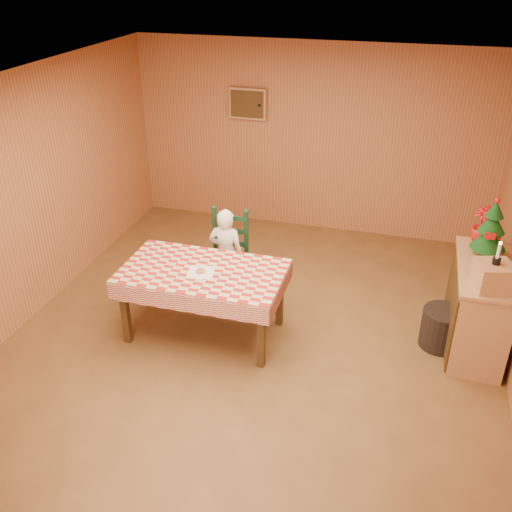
{
  "coord_description": "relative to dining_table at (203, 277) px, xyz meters",
  "views": [
    {
      "loc": [
        1.36,
        -4.55,
        3.65
      ],
      "look_at": [
        0.0,
        0.2,
        0.95
      ],
      "focal_mm": 40.0,
      "sensor_mm": 36.0,
      "label": 1
    }
  ],
  "objects": [
    {
      "name": "storage_bin",
      "position": [
        2.41,
        0.46,
        -0.48
      ],
      "size": [
        0.44,
        0.44,
        0.42
      ],
      "primitive_type": "cylinder",
      "rotation": [
        0.0,
        0.0,
        0.05
      ],
      "color": "black",
      "rests_on": "ground"
    },
    {
      "name": "ground",
      "position": [
        0.53,
        -0.08,
        -0.69
      ],
      "size": [
        6.0,
        6.0,
        0.0
      ],
      "primitive_type": "plane",
      "color": "brown",
      "rests_on": "ground"
    },
    {
      "name": "candle_set",
      "position": [
        2.72,
        0.15,
        0.56
      ],
      "size": [
        0.07,
        0.07,
        0.22
      ],
      "color": "black",
      "rests_on": "crate"
    },
    {
      "name": "christmas_tree",
      "position": [
        2.72,
        0.8,
        0.52
      ],
      "size": [
        0.34,
        0.34,
        0.62
      ],
      "color": "#472D13",
      "rests_on": "shelf_unit"
    },
    {
      "name": "shelf_unit",
      "position": [
        2.71,
        0.55,
        -0.22
      ],
      "size": [
        0.54,
        1.24,
        0.93
      ],
      "color": "tan",
      "rests_on": "ground"
    },
    {
      "name": "ladder_chair",
      "position": [
        0.0,
        0.79,
        -0.18
      ],
      "size": [
        0.44,
        0.4,
        1.08
      ],
      "color": "black",
      "rests_on": "ground"
    },
    {
      "name": "napkin",
      "position": [
        0.0,
        -0.05,
        0.08
      ],
      "size": [
        0.3,
        0.3,
        0.0
      ],
      "primitive_type": "cube",
      "rotation": [
        0.0,
        0.0,
        0.18
      ],
      "color": "white",
      "rests_on": "dining_table"
    },
    {
      "name": "donut",
      "position": [
        0.0,
        -0.05,
        0.1
      ],
      "size": [
        0.1,
        0.1,
        0.03
      ],
      "primitive_type": "torus",
      "rotation": [
        0.0,
        0.0,
        0.01
      ],
      "color": "#D18F4B",
      "rests_on": "napkin"
    },
    {
      "name": "dining_table",
      "position": [
        0.0,
        0.0,
        0.0
      ],
      "size": [
        1.66,
        0.96,
        0.77
      ],
      "color": "#472D13",
      "rests_on": "ground"
    },
    {
      "name": "cabin_walls",
      "position": [
        0.53,
        0.45,
        1.14
      ],
      "size": [
        5.1,
        6.05,
        2.65
      ],
      "color": "#B06B3F",
      "rests_on": "ground"
    },
    {
      "name": "seated_child",
      "position": [
        0.0,
        0.73,
        -0.13
      ],
      "size": [
        0.41,
        0.27,
        1.12
      ],
      "primitive_type": "imported",
      "rotation": [
        0.0,
        0.0,
        3.14
      ],
      "color": "white",
      "rests_on": "ground"
    },
    {
      "name": "flower_arrangement",
      "position": [
        2.67,
        1.1,
        0.43
      ],
      "size": [
        0.24,
        0.24,
        0.38
      ],
      "primitive_type": "imported",
      "rotation": [
        0.0,
        0.0,
        -0.13
      ],
      "color": "#B41011",
      "rests_on": "shelf_unit"
    },
    {
      "name": "crate",
      "position": [
        2.72,
        0.15,
        0.37
      ],
      "size": [
        0.37,
        0.37,
        0.25
      ],
      "primitive_type": "cube",
      "rotation": [
        0.0,
        0.0,
        0.26
      ],
      "color": "tan",
      "rests_on": "shelf_unit"
    }
  ]
}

